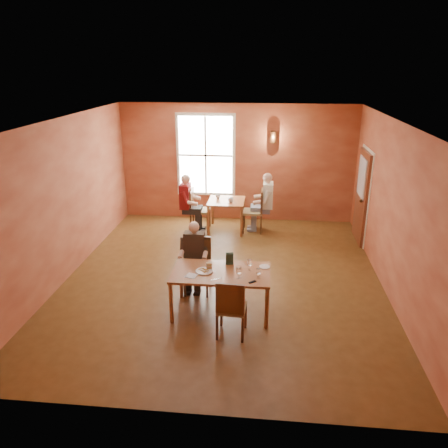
# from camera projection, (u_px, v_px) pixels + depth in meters

# --- Properties ---
(ground) EXTENTS (6.00, 7.00, 0.01)m
(ground) POSITION_uv_depth(u_px,v_px,m) (223.00, 278.00, 8.46)
(ground) COLOR brown
(ground) RESTS_ON ground
(wall_back) EXTENTS (6.00, 0.04, 3.00)m
(wall_back) POSITION_uv_depth(u_px,v_px,m) (237.00, 163.00, 11.21)
(wall_back) COLOR brown
(wall_back) RESTS_ON ground
(wall_front) EXTENTS (6.00, 0.04, 3.00)m
(wall_front) POSITION_uv_depth(u_px,v_px,m) (189.00, 304.00, 4.68)
(wall_front) COLOR brown
(wall_front) RESTS_ON ground
(wall_left) EXTENTS (0.04, 7.00, 3.00)m
(wall_left) POSITION_uv_depth(u_px,v_px,m) (65.00, 200.00, 8.22)
(wall_left) COLOR brown
(wall_left) RESTS_ON ground
(wall_right) EXTENTS (0.04, 7.00, 3.00)m
(wall_right) POSITION_uv_depth(u_px,v_px,m) (393.00, 210.00, 7.66)
(wall_right) COLOR brown
(wall_right) RESTS_ON ground
(ceiling) EXTENTS (6.00, 7.00, 0.04)m
(ceiling) POSITION_uv_depth(u_px,v_px,m) (223.00, 121.00, 7.42)
(ceiling) COLOR white
(ceiling) RESTS_ON wall_back
(window) EXTENTS (1.36, 0.10, 1.96)m
(window) POSITION_uv_depth(u_px,v_px,m) (206.00, 155.00, 11.17)
(window) COLOR white
(window) RESTS_ON wall_back
(door) EXTENTS (0.12, 1.04, 2.10)m
(door) POSITION_uv_depth(u_px,v_px,m) (361.00, 197.00, 9.97)
(door) COLOR maroon
(door) RESTS_ON ground
(wall_sconce) EXTENTS (0.16, 0.16, 0.28)m
(wall_sconce) POSITION_uv_depth(u_px,v_px,m) (273.00, 137.00, 10.79)
(wall_sconce) COLOR brown
(wall_sconce) RESTS_ON wall_back
(main_table) EXTENTS (1.59, 0.89, 0.74)m
(main_table) POSITION_uv_depth(u_px,v_px,m) (221.00, 292.00, 7.20)
(main_table) COLOR brown
(main_table) RESTS_ON ground
(chair_diner_main) EXTENTS (0.44, 0.44, 1.00)m
(chair_diner_main) POSITION_uv_depth(u_px,v_px,m) (197.00, 267.00, 7.81)
(chair_diner_main) COLOR #3B1F11
(chair_diner_main) RESTS_ON ground
(diner_main) EXTENTS (0.49, 0.49, 1.22)m
(diner_main) POSITION_uv_depth(u_px,v_px,m) (197.00, 262.00, 7.74)
(diner_main) COLOR black
(diner_main) RESTS_ON ground
(chair_empty) EXTENTS (0.45, 0.45, 0.96)m
(chair_empty) POSITION_uv_depth(u_px,v_px,m) (232.00, 306.00, 6.57)
(chair_empty) COLOR #4B2613
(chair_empty) RESTS_ON ground
(plate_food) EXTENTS (0.29, 0.29, 0.04)m
(plate_food) POSITION_uv_depth(u_px,v_px,m) (204.00, 271.00, 7.07)
(plate_food) COLOR white
(plate_food) RESTS_ON main_table
(sandwich) EXTENTS (0.10, 0.10, 0.10)m
(sandwich) POSITION_uv_depth(u_px,v_px,m) (209.00, 266.00, 7.14)
(sandwich) COLOR tan
(sandwich) RESTS_ON main_table
(goblet_a) EXTENTS (0.10, 0.10, 0.20)m
(goblet_a) POSITION_uv_depth(u_px,v_px,m) (250.00, 264.00, 7.10)
(goblet_a) COLOR white
(goblet_a) RESTS_ON main_table
(goblet_b) EXTENTS (0.07, 0.07, 0.17)m
(goblet_b) POSITION_uv_depth(u_px,v_px,m) (259.00, 273.00, 6.84)
(goblet_b) COLOR white
(goblet_b) RESTS_ON main_table
(goblet_c) EXTENTS (0.09, 0.09, 0.20)m
(goblet_c) POSITION_uv_depth(u_px,v_px,m) (239.00, 273.00, 6.82)
(goblet_c) COLOR white
(goblet_c) RESTS_ON main_table
(menu_stand) EXTENTS (0.14, 0.09, 0.21)m
(menu_stand) POSITION_uv_depth(u_px,v_px,m) (230.00, 259.00, 7.29)
(menu_stand) COLOR #233A28
(menu_stand) RESTS_ON main_table
(knife) EXTENTS (0.17, 0.11, 0.00)m
(knife) POSITION_uv_depth(u_px,v_px,m) (216.00, 279.00, 6.82)
(knife) COLOR silver
(knife) RESTS_ON main_table
(napkin) EXTENTS (0.21, 0.21, 0.01)m
(napkin) POSITION_uv_depth(u_px,v_px,m) (191.00, 276.00, 6.93)
(napkin) COLOR white
(napkin) RESTS_ON main_table
(side_plate) EXTENTS (0.21, 0.21, 0.01)m
(side_plate) POSITION_uv_depth(u_px,v_px,m) (265.00, 267.00, 7.23)
(side_plate) COLOR white
(side_plate) RESTS_ON main_table
(sunglasses) EXTENTS (0.12, 0.11, 0.01)m
(sunglasses) POSITION_uv_depth(u_px,v_px,m) (252.00, 282.00, 6.73)
(sunglasses) COLOR black
(sunglasses) RESTS_ON main_table
(second_table) EXTENTS (0.87, 0.87, 0.77)m
(second_table) POSITION_uv_depth(u_px,v_px,m) (226.00, 215.00, 10.78)
(second_table) COLOR brown
(second_table) RESTS_ON ground
(chair_diner_white) EXTENTS (0.47, 0.47, 1.06)m
(chair_diner_white) POSITION_uv_depth(u_px,v_px,m) (253.00, 211.00, 10.67)
(chair_diner_white) COLOR #412911
(chair_diner_white) RESTS_ON ground
(diner_white) EXTENTS (0.56, 0.56, 1.41)m
(diner_white) POSITION_uv_depth(u_px,v_px,m) (254.00, 204.00, 10.60)
(diner_white) COLOR white
(diner_white) RESTS_ON ground
(chair_diner_maroon) EXTENTS (0.46, 0.46, 1.04)m
(chair_diner_maroon) POSITION_uv_depth(u_px,v_px,m) (200.00, 209.00, 10.79)
(chair_diner_maroon) COLOR #592814
(chair_diner_maroon) RESTS_ON ground
(diner_maroon) EXTENTS (0.55, 0.55, 1.37)m
(diner_maroon) POSITION_uv_depth(u_px,v_px,m) (199.00, 203.00, 10.74)
(diner_maroon) COLOR #5F1211
(diner_maroon) RESTS_ON ground
(cup_a) EXTENTS (0.15, 0.15, 0.10)m
(cup_a) POSITION_uv_depth(u_px,v_px,m) (231.00, 200.00, 10.49)
(cup_a) COLOR silver
(cup_a) RESTS_ON second_table
(cup_b) EXTENTS (0.12, 0.12, 0.11)m
(cup_b) POSITION_uv_depth(u_px,v_px,m) (218.00, 197.00, 10.74)
(cup_b) COLOR white
(cup_b) RESTS_ON second_table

